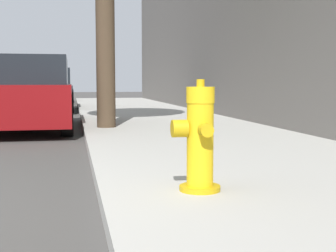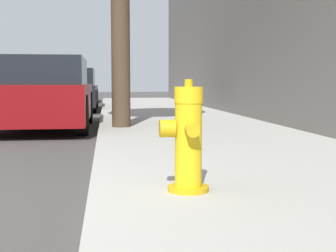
% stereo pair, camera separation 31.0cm
% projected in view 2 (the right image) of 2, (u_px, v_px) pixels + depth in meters
% --- Properties ---
extents(sidewalk_slab, '(3.20, 40.00, 0.12)m').
position_uv_depth(sidewalk_slab, '(326.00, 205.00, 3.16)').
color(sidewalk_slab, '#A8A59E').
rests_on(sidewalk_slab, ground_plane).
extents(fire_hydrant, '(0.35, 0.37, 0.78)m').
position_uv_depth(fire_hydrant, '(187.00, 140.00, 3.26)').
color(fire_hydrant, '#C39C11').
rests_on(fire_hydrant, sidewalk_slab).
extents(parked_car_near, '(1.84, 3.91, 1.34)m').
position_uv_depth(parked_car_near, '(41.00, 95.00, 8.77)').
color(parked_car_near, maroon).
rests_on(parked_car_near, ground_plane).
extents(parked_car_mid, '(1.77, 4.02, 1.30)m').
position_uv_depth(parked_car_mid, '(69.00, 90.00, 14.57)').
color(parked_car_mid, black).
rests_on(parked_car_mid, ground_plane).
extents(parked_car_far, '(1.87, 4.59, 1.43)m').
position_uv_depth(parked_car_far, '(72.00, 87.00, 20.25)').
color(parked_car_far, '#4C5156').
rests_on(parked_car_far, ground_plane).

